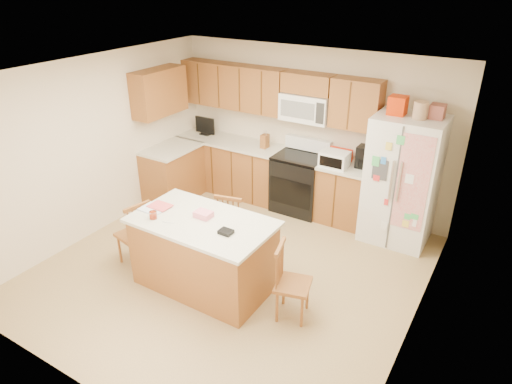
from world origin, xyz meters
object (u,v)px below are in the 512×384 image
Objects in this scene: island at (204,253)px; windsor_chair_back at (232,225)px; stove at (300,182)px; refrigerator at (402,179)px; windsor_chair_right at (291,284)px; windsor_chair_left at (135,234)px.

island reaches higher than windsor_chair_back.
refrigerator is at bearing -2.30° from stove.
windsor_chair_back is at bearing 150.17° from windsor_chair_right.
island is at bearing 4.73° from windsor_chair_left.
island is at bearing -177.42° from windsor_chair_right.
stove is 2.54m from windsor_chair_right.
refrigerator reaches higher than windsor_chair_back.
windsor_chair_right is (-0.53, -2.25, -0.50)m from refrigerator.
windsor_chair_back reaches higher than windsor_chair_left.
windsor_chair_left is 1.01× the size of windsor_chair_right.
island reaches higher than windsor_chair_right.
island is 0.78m from windsor_chair_back.
stove is at bearing 87.58° from island.
stove is at bearing 177.70° from refrigerator.
refrigerator is 1.23× the size of island.
refrigerator is (1.57, -0.06, 0.45)m from stove.
windsor_chair_back is at bearing 42.42° from windsor_chair_left.
refrigerator is 3.65m from windsor_chair_left.
refrigerator reaches higher than windsor_chair_left.
island is 1.05m from windsor_chair_left.
windsor_chair_back is at bearing 97.97° from island.
windsor_chair_left is at bearing -175.27° from island.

